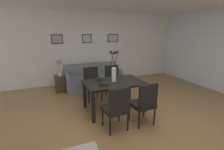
{
  "coord_description": "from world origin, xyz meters",
  "views": [
    {
      "loc": [
        -1.53,
        -2.91,
        1.92
      ],
      "look_at": [
        0.01,
        0.87,
        0.83
      ],
      "focal_mm": 26.59,
      "sensor_mm": 36.0,
      "label": 1
    }
  ],
  "objects_px": {
    "bowl_near_left": "(104,84)",
    "framed_picture_center": "(87,39)",
    "bowl_near_right": "(99,79)",
    "table_lamp": "(59,64)",
    "dining_table": "(114,85)",
    "dining_chair_near_right": "(92,82)",
    "framed_picture_right": "(113,38)",
    "dining_chair_far_left": "(144,102)",
    "sofa": "(93,79)",
    "side_table": "(61,84)",
    "dining_chair_near_left": "(117,107)",
    "framed_picture_left": "(57,39)",
    "centerpiece_vase": "(114,70)",
    "dining_chair_far_right": "(113,79)"
  },
  "relations": [
    {
      "from": "dining_table",
      "to": "framed_picture_center",
      "type": "relative_size",
      "value": 3.98
    },
    {
      "from": "bowl_near_right",
      "to": "sofa",
      "type": "bearing_deg",
      "value": 79.1
    },
    {
      "from": "dining_table",
      "to": "sofa",
      "type": "bearing_deg",
      "value": 89.75
    },
    {
      "from": "framed_picture_right",
      "to": "table_lamp",
      "type": "bearing_deg",
      "value": -162.27
    },
    {
      "from": "dining_table",
      "to": "dining_chair_near_right",
      "type": "bearing_deg",
      "value": 109.01
    },
    {
      "from": "dining_chair_near_right",
      "to": "framed_picture_center",
      "type": "distance_m",
      "value": 2.06
    },
    {
      "from": "dining_chair_far_left",
      "to": "framed_picture_right",
      "type": "bearing_deg",
      "value": 78.14
    },
    {
      "from": "sofa",
      "to": "table_lamp",
      "type": "xyz_separation_m",
      "value": [
        -1.1,
        -0.0,
        0.61
      ]
    },
    {
      "from": "dining_table",
      "to": "dining_chair_near_right",
      "type": "relative_size",
      "value": 1.52
    },
    {
      "from": "dining_chair_near_right",
      "to": "framed_picture_right",
      "type": "relative_size",
      "value": 2.17
    },
    {
      "from": "centerpiece_vase",
      "to": "bowl_near_right",
      "type": "height_order",
      "value": "centerpiece_vase"
    },
    {
      "from": "dining_chair_far_left",
      "to": "bowl_near_left",
      "type": "height_order",
      "value": "dining_chair_far_left"
    },
    {
      "from": "bowl_near_left",
      "to": "framed_picture_center",
      "type": "height_order",
      "value": "framed_picture_center"
    },
    {
      "from": "table_lamp",
      "to": "framed_picture_right",
      "type": "height_order",
      "value": "framed_picture_right"
    },
    {
      "from": "framed_picture_center",
      "to": "centerpiece_vase",
      "type": "bearing_deg",
      "value": -89.98
    },
    {
      "from": "bowl_near_left",
      "to": "framed_picture_center",
      "type": "xyz_separation_m",
      "value": [
        0.32,
        2.77,
        0.87
      ]
    },
    {
      "from": "bowl_near_left",
      "to": "framed_picture_right",
      "type": "xyz_separation_m",
      "value": [
        1.35,
        2.77,
        0.87
      ]
    },
    {
      "from": "dining_table",
      "to": "dining_chair_near_left",
      "type": "relative_size",
      "value": 1.52
    },
    {
      "from": "dining_chair_far_right",
      "to": "side_table",
      "type": "bearing_deg",
      "value": 145.08
    },
    {
      "from": "dining_chair_far_left",
      "to": "table_lamp",
      "type": "height_order",
      "value": "table_lamp"
    },
    {
      "from": "bowl_near_right",
      "to": "framed_picture_right",
      "type": "xyz_separation_m",
      "value": [
        1.35,
        2.36,
        0.87
      ]
    },
    {
      "from": "bowl_near_right",
      "to": "sofa",
      "type": "relative_size",
      "value": 0.09
    },
    {
      "from": "centerpiece_vase",
      "to": "framed_picture_left",
      "type": "xyz_separation_m",
      "value": [
        -1.04,
        2.56,
        0.63
      ]
    },
    {
      "from": "framed_picture_left",
      "to": "framed_picture_center",
      "type": "bearing_deg",
      "value": 0.0
    },
    {
      "from": "dining_chair_near_left",
      "to": "framed_picture_center",
      "type": "height_order",
      "value": "framed_picture_center"
    },
    {
      "from": "dining_chair_near_left",
      "to": "table_lamp",
      "type": "height_order",
      "value": "table_lamp"
    },
    {
      "from": "framed_picture_right",
      "to": "framed_picture_left",
      "type": "bearing_deg",
      "value": 180.0
    },
    {
      "from": "dining_chair_far_right",
      "to": "sofa",
      "type": "xyz_separation_m",
      "value": [
        -0.33,
        1.0,
        -0.23
      ]
    },
    {
      "from": "dining_chair_far_right",
      "to": "sofa",
      "type": "height_order",
      "value": "dining_chair_far_right"
    },
    {
      "from": "dining_table",
      "to": "bowl_near_right",
      "type": "height_order",
      "value": "bowl_near_right"
    },
    {
      "from": "side_table",
      "to": "framed_picture_right",
      "type": "height_order",
      "value": "framed_picture_right"
    },
    {
      "from": "dining_table",
      "to": "table_lamp",
      "type": "bearing_deg",
      "value": 120.11
    },
    {
      "from": "dining_chair_near_right",
      "to": "dining_table",
      "type": "bearing_deg",
      "value": -70.99
    },
    {
      "from": "dining_table",
      "to": "bowl_near_right",
      "type": "distance_m",
      "value": 0.4
    },
    {
      "from": "dining_chair_far_right",
      "to": "sofa",
      "type": "relative_size",
      "value": 0.49
    },
    {
      "from": "dining_table",
      "to": "framed_picture_left",
      "type": "relative_size",
      "value": 3.66
    },
    {
      "from": "bowl_near_right",
      "to": "table_lamp",
      "type": "bearing_deg",
      "value": 114.85
    },
    {
      "from": "dining_chair_near_right",
      "to": "bowl_near_left",
      "type": "relative_size",
      "value": 5.41
    },
    {
      "from": "dining_table",
      "to": "sofa",
      "type": "xyz_separation_m",
      "value": [
        0.01,
        1.88,
        -0.37
      ]
    },
    {
      "from": "framed_picture_center",
      "to": "dining_chair_near_right",
      "type": "bearing_deg",
      "value": -100.18
    },
    {
      "from": "dining_chair_far_right",
      "to": "framed_picture_center",
      "type": "height_order",
      "value": "framed_picture_center"
    },
    {
      "from": "dining_chair_near_left",
      "to": "framed_picture_left",
      "type": "xyz_separation_m",
      "value": [
        -0.74,
        3.41,
        1.14
      ]
    },
    {
      "from": "dining_chair_far_right",
      "to": "centerpiece_vase",
      "type": "xyz_separation_m",
      "value": [
        -0.34,
        -0.88,
        0.51
      ]
    },
    {
      "from": "dining_chair_far_left",
      "to": "dining_chair_far_right",
      "type": "bearing_deg",
      "value": 89.36
    },
    {
      "from": "side_table",
      "to": "dining_chair_near_left",
      "type": "bearing_deg",
      "value": -73.77
    },
    {
      "from": "dining_chair_near_left",
      "to": "dining_chair_near_right",
      "type": "xyz_separation_m",
      "value": [
        -0.01,
        1.73,
        0.0
      ]
    },
    {
      "from": "dining_chair_far_right",
      "to": "framed_picture_right",
      "type": "relative_size",
      "value": 2.17
    },
    {
      "from": "bowl_near_left",
      "to": "sofa",
      "type": "distance_m",
      "value": 2.17
    },
    {
      "from": "dining_chair_far_left",
      "to": "framed_picture_right",
      "type": "distance_m",
      "value": 3.68
    },
    {
      "from": "centerpiece_vase",
      "to": "framed_picture_right",
      "type": "xyz_separation_m",
      "value": [
        1.04,
        2.56,
        0.63
      ]
    }
  ]
}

